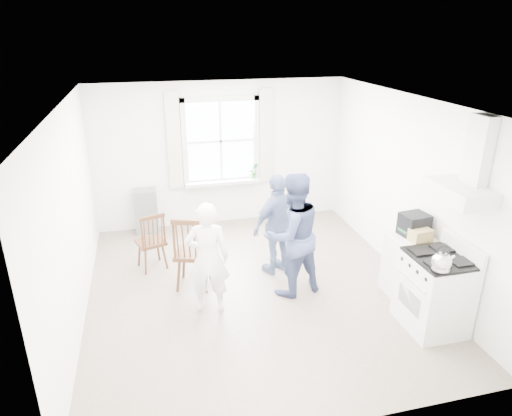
# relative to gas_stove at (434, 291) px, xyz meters

# --- Properties ---
(room_shell) EXTENTS (4.62, 5.12, 2.64)m
(room_shell) POSITION_rel_gas_stove_xyz_m (-1.91, 1.35, 0.82)
(room_shell) COLOR gray
(room_shell) RESTS_ON ground
(window_assembly) EXTENTS (1.88, 0.24, 1.70)m
(window_assembly) POSITION_rel_gas_stove_xyz_m (-1.91, 3.80, 0.98)
(window_assembly) COLOR white
(window_assembly) RESTS_ON room_shell
(range_hood) EXTENTS (0.45, 0.76, 0.94)m
(range_hood) POSITION_rel_gas_stove_xyz_m (0.16, -0.00, 1.42)
(range_hood) COLOR silver
(range_hood) RESTS_ON room_shell
(shelf_unit) EXTENTS (0.40, 0.30, 0.80)m
(shelf_unit) POSITION_rel_gas_stove_xyz_m (-3.31, 3.68, -0.08)
(shelf_unit) COLOR gray
(shelf_unit) RESTS_ON ground
(gas_stove) EXTENTS (0.68, 0.76, 1.12)m
(gas_stove) POSITION_rel_gas_stove_xyz_m (0.00, 0.00, 0.00)
(gas_stove) COLOR white
(gas_stove) RESTS_ON ground
(kettle) EXTENTS (0.22, 0.22, 0.31)m
(kettle) POSITION_rel_gas_stove_xyz_m (-0.19, -0.28, 0.57)
(kettle) COLOR silver
(kettle) RESTS_ON gas_stove
(low_cabinet) EXTENTS (0.50, 0.55, 0.90)m
(low_cabinet) POSITION_rel_gas_stove_xyz_m (0.07, 0.70, -0.03)
(low_cabinet) COLOR silver
(low_cabinet) RESTS_ON ground
(stereo_stack) EXTENTS (0.37, 0.34, 0.30)m
(stereo_stack) POSITION_rel_gas_stove_xyz_m (0.09, 0.71, 0.56)
(stereo_stack) COLOR black
(stereo_stack) RESTS_ON low_cabinet
(cardboard_box) EXTENTS (0.28, 0.21, 0.17)m
(cardboard_box) POSITION_rel_gas_stove_xyz_m (0.07, 0.52, 0.50)
(cardboard_box) COLOR #A3874E
(cardboard_box) RESTS_ON low_cabinet
(windsor_chair_a) EXTENTS (0.49, 0.49, 0.93)m
(windsor_chair_a) POSITION_rel_gas_stove_xyz_m (-3.24, 2.23, 0.08)
(windsor_chair_a) COLOR #412415
(windsor_chair_a) RESTS_ON ground
(windsor_chair_b) EXTENTS (0.59, 0.58, 1.11)m
(windsor_chair_b) POSITION_rel_gas_stove_xyz_m (-2.75, 1.54, 0.19)
(windsor_chair_b) COLOR #412415
(windsor_chair_b) RESTS_ON ground
(person_left) EXTENTS (0.63, 0.63, 1.50)m
(person_left) POSITION_rel_gas_stove_xyz_m (-2.59, 1.00, 0.26)
(person_left) COLOR white
(person_left) RESTS_ON ground
(person_mid) EXTENTS (1.02, 1.02, 1.73)m
(person_mid) POSITION_rel_gas_stove_xyz_m (-1.42, 1.16, 0.38)
(person_mid) COLOR #404C78
(person_mid) RESTS_ON ground
(person_right) EXTENTS (1.19, 1.19, 1.52)m
(person_right) POSITION_rel_gas_stove_xyz_m (-1.44, 1.77, 0.28)
(person_right) COLOR navy
(person_right) RESTS_ON ground
(potted_plant) EXTENTS (0.17, 0.17, 0.30)m
(potted_plant) POSITION_rel_gas_stove_xyz_m (-1.33, 3.71, 0.51)
(potted_plant) COLOR #337233
(potted_plant) RESTS_ON window_assembly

